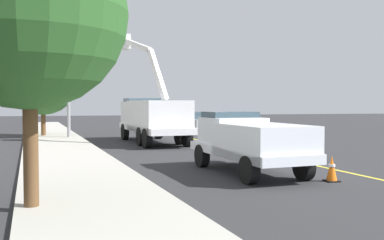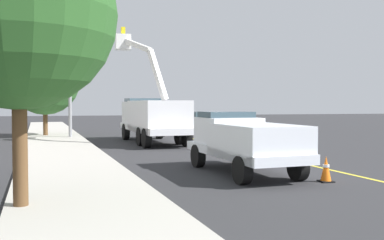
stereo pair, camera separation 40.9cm
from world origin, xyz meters
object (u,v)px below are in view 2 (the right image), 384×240
object	(u,v)px
passing_minivan	(199,121)
traffic_cone_mid_rear	(201,138)
service_pickup_truck	(244,140)
traffic_cone_trailing	(161,131)
utility_bucket_truck	(152,116)
traffic_cone_mid_front	(249,151)
traffic_signal_mast	(72,56)
traffic_cone_leading	(326,169)

from	to	relation	value
passing_minivan	traffic_cone_mid_rear	world-z (taller)	passing_minivan
service_pickup_truck	traffic_cone_trailing	bearing A→B (deg)	-0.23
service_pickup_truck	traffic_cone_trailing	size ratio (longest dim) A/B	6.84
utility_bucket_truck	passing_minivan	world-z (taller)	utility_bucket_truck
service_pickup_truck	traffic_cone_mid_front	size ratio (longest dim) A/B	8.35
traffic_cone_trailing	traffic_signal_mast	size ratio (longest dim) A/B	0.11
passing_minivan	service_pickup_truck	bearing A→B (deg)	169.59
utility_bucket_truck	traffic_cone_trailing	xyz separation A→B (m)	(4.55, -1.33, -1.19)
passing_minivan	traffic_cone_mid_front	xyz separation A→B (m)	(-16.68, 2.18, -0.63)
traffic_signal_mast	traffic_cone_trailing	bearing A→B (deg)	-71.88
utility_bucket_truck	traffic_cone_mid_front	distance (m)	9.29
traffic_cone_mid_rear	service_pickup_truck	bearing A→B (deg)	173.35
service_pickup_truck	traffic_cone_leading	bearing A→B (deg)	-139.03
service_pickup_truck	traffic_cone_mid_front	xyz separation A→B (m)	(3.35, -1.51, -0.78)
traffic_signal_mast	traffic_cone_leading	bearing A→B (deg)	-155.11
passing_minivan	traffic_signal_mast	size ratio (longest dim) A/B	0.63
utility_bucket_truck	traffic_cone_trailing	distance (m)	4.89
utility_bucket_truck	traffic_cone_trailing	size ratio (longest dim) A/B	9.94
traffic_cone_mid_front	service_pickup_truck	bearing A→B (deg)	155.81
service_pickup_truck	traffic_cone_mid_rear	distance (m)	10.11
utility_bucket_truck	traffic_signal_mast	bearing A→B (deg)	61.34
service_pickup_truck	traffic_cone_leading	xyz separation A→B (m)	(-2.11, -1.83, -0.73)
traffic_cone_mid_rear	traffic_signal_mast	bearing A→B (deg)	56.74
passing_minivan	traffic_cone_mid_rear	distance (m)	10.34
utility_bucket_truck	traffic_cone_trailing	bearing A→B (deg)	-16.33
utility_bucket_truck	traffic_cone_mid_rear	distance (m)	3.44
traffic_cone_leading	traffic_signal_mast	world-z (taller)	traffic_signal_mast
traffic_cone_trailing	traffic_cone_leading	bearing A→B (deg)	-174.63
traffic_cone_trailing	utility_bucket_truck	bearing A→B (deg)	163.67
passing_minivan	traffic_cone_trailing	bearing A→B (deg)	132.88
traffic_cone_leading	traffic_cone_mid_front	bearing A→B (deg)	3.43
traffic_cone_mid_front	passing_minivan	bearing A→B (deg)	-7.43
service_pickup_truck	traffic_cone_leading	world-z (taller)	service_pickup_truck
service_pickup_truck	traffic_signal_mast	xyz separation A→B (m)	(14.70, 5.97, 4.23)
utility_bucket_truck	passing_minivan	xyz separation A→B (m)	(7.90, -4.95, -0.64)
service_pickup_truck	traffic_cone_mid_rear	xyz separation A→B (m)	(10.02, -1.17, -0.71)
utility_bucket_truck	traffic_signal_mast	size ratio (longest dim) A/B	1.06
traffic_cone_leading	traffic_cone_mid_front	size ratio (longest dim) A/B	1.14
utility_bucket_truck	traffic_signal_mast	distance (m)	6.54
service_pickup_truck	passing_minivan	xyz separation A→B (m)	(20.03, -3.68, -0.15)
traffic_cone_leading	traffic_signal_mast	bearing A→B (deg)	24.89
passing_minivan	traffic_cone_mid_front	distance (m)	16.83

